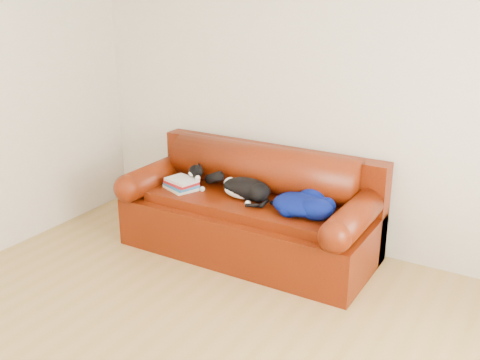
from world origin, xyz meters
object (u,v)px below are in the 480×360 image
Objects in this scene: blanket at (303,203)px; book_stack at (181,184)px; cat at (245,189)px; sofa_base at (249,226)px.

book_stack is at bearing -176.37° from blanket.
book_stack is 0.59m from cat.
sofa_base is at bearing 96.44° from cat.
sofa_base is 3.61× the size of cat.
sofa_base is at bearing 173.12° from blanket.
blanket reaches higher than sofa_base.
blanket is at bearing -6.88° from sofa_base.
cat is 1.10× the size of blanket.
book_stack is 0.57× the size of cat.
book_stack is at bearing -154.21° from cat.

